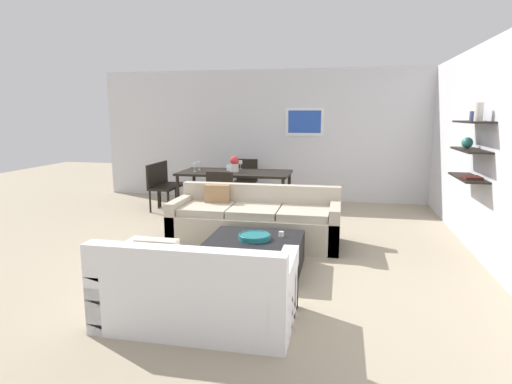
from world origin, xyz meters
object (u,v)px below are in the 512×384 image
Objects in this scene: dining_table at (235,175)px; dining_chair_left_near at (158,184)px; loveseat_white at (197,290)px; wine_glass_head at (240,163)px; wine_glass_left_near at (195,165)px; wine_glass_left_far at (199,164)px; dining_chair_head at (246,178)px; centerpiece_vase at (234,164)px; coffee_table at (254,254)px; wine_glass_foot at (229,168)px; candle_jar at (281,234)px; decorative_bowl at (254,236)px; dining_chair_left_far at (168,181)px; dining_chair_foot at (222,194)px; sofa_beige at (255,222)px.

dining_chair_left_near is at bearing -171.11° from dining_table.
loveseat_white is 4.78m from wine_glass_head.
wine_glass_left_near is 1.02× the size of wine_glass_left_far.
dining_chair_head is (-0.74, 5.15, 0.21)m from loveseat_white.
wine_glass_left_near is 0.74m from centerpiece_vase.
centerpiece_vase reaches higher than dining_chair_head.
coffee_table is 2.75m from wine_glass_foot.
wine_glass_head is (0.73, 0.56, 0.01)m from wine_glass_left_near.
candle_jar is at bearing -68.50° from wine_glass_head.
loveseat_white is 5.78× the size of centerpiece_vase.
candle_jar is 3.47m from wine_glass_head.
wine_glass_foot is (-0.00, -0.43, 0.18)m from dining_table.
decorative_bowl is at bearing -71.66° from dining_table.
candle_jar is 3.08m from centerpiece_vase.
candle_jar reaches higher than coffee_table.
dining_chair_left_far is 0.85m from wine_glass_left_near.
dining_chair_foot is 1.00× the size of dining_chair_left_near.
dining_table is 2.31× the size of dining_chair_foot.
dining_chair_left_near is at bearing 136.51° from candle_jar.
dining_chair_left_far is 1.00× the size of dining_chair_head.
loveseat_white reaches higher than candle_jar.
dining_chair_left_far reaches higher than decorative_bowl.
centerpiece_vase is (1.41, -0.23, 0.39)m from dining_chair_left_far.
dining_chair_head is 1.13m from wine_glass_left_far.
wine_glass_left_near is (-1.99, 2.64, 0.45)m from candle_jar.
dining_chair_head is at bearing 54.34° from wine_glass_left_near.
wine_glass_left_far is (0.69, 0.34, 0.36)m from dining_chair_left_near.
wine_glass_head reaches higher than wine_glass_left_far.
sofa_beige is 2.06m from centerpiece_vase.
dining_chair_head is 5.37× the size of wine_glass_head.
candle_jar is at bearing 70.71° from loveseat_white.
wine_glass_foot is at bearing 118.52° from sofa_beige.
dining_chair_head reaches higher than sofa_beige.
wine_glass_left_far is (0.00, 0.24, -0.00)m from wine_glass_left_near.
sofa_beige is at bearing 101.13° from decorative_bowl.
dining_chair_left_near is at bearing -155.23° from wine_glass_head.
centerpiece_vase reaches higher than dining_table.
candle_jar is at bearing -48.09° from dining_chair_left_far.
loveseat_white is at bearing -109.29° from candle_jar.
sofa_beige is at bearing -71.51° from wine_glass_head.
sofa_beige is at bearing -52.57° from wine_glass_left_far.
wine_glass_foot reaches higher than candle_jar.
candle_jar is 0.36× the size of wine_glass_foot.
wine_glass_left_far is (-1.70, 3.04, 0.67)m from coffee_table.
dining_table reaches higher than candle_jar.
centerpiece_vase reaches higher than sofa_beige.
centerpiece_vase is at bearing -148.50° from dining_table.
sofa_beige is 2.66× the size of dining_chair_left_near.
wine_glass_foot reaches higher than dining_chair_foot.
dining_chair_left_far is (-2.18, 2.04, 0.21)m from sofa_beige.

